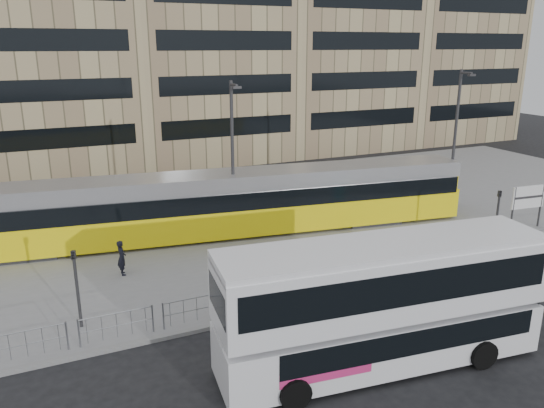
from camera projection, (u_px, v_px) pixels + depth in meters
name	position (u px, v px, depth m)	size (l,w,h in m)	color
ground	(351.00, 298.00, 22.80)	(120.00, 120.00, 0.00)	black
plaza	(247.00, 217.00, 33.24)	(64.00, 24.00, 0.15)	gray
kerb	(351.00, 296.00, 22.82)	(64.00, 0.25, 0.17)	gray
building_row	(172.00, 17.00, 49.56)	(70.40, 18.40, 31.20)	maroon
pedestrian_barrier	(384.00, 265.00, 23.74)	(32.07, 0.07, 1.10)	gray
road_markings	(432.00, 338.00, 19.71)	(62.00, 0.12, 0.01)	white
double_decker_bus	(382.00, 301.00, 17.42)	(11.26, 3.77, 4.42)	white
tram	(211.00, 205.00, 29.41)	(30.18, 6.95, 3.54)	yellow
station_sign	(528.00, 199.00, 30.58)	(2.22, 0.32, 2.55)	#2D2D30
ad_panel	(425.00, 246.00, 26.12)	(0.71, 0.09, 1.33)	#2D2D30
pedestrian	(122.00, 258.00, 24.57)	(0.61, 0.40, 1.67)	black
traffic_light_west	(76.00, 279.00, 19.64)	(0.22, 0.24, 3.10)	#2D2D30
traffic_light_east	(498.00, 211.00, 27.61)	(0.21, 0.24, 3.10)	#2D2D30
lamp_post_west	(233.00, 155.00, 28.49)	(0.45, 1.04, 8.54)	#2D2D30
lamp_post_east	(455.00, 137.00, 32.60)	(0.45, 1.04, 8.92)	#2D2D30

